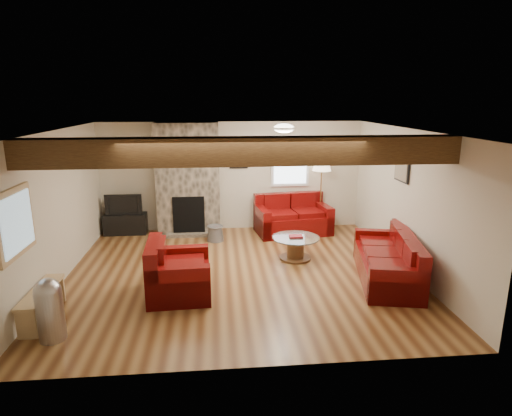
{
  "coord_description": "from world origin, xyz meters",
  "views": [
    {
      "loc": [
        -0.37,
        -7.04,
        3.0
      ],
      "look_at": [
        0.33,
        0.4,
        1.08
      ],
      "focal_mm": 30.0,
      "sensor_mm": 36.0,
      "label": 1
    }
  ],
  "objects_px": {
    "sofa_three": "(387,257)",
    "loveseat": "(293,215)",
    "armchair_red": "(179,268)",
    "tv_cabinet": "(126,224)",
    "floor_lamp": "(322,168)",
    "coffee_table": "(296,248)",
    "television": "(124,204)"
  },
  "relations": [
    {
      "from": "sofa_three",
      "to": "loveseat",
      "type": "height_order",
      "value": "loveseat"
    },
    {
      "from": "sofa_three",
      "to": "tv_cabinet",
      "type": "height_order",
      "value": "sofa_three"
    },
    {
      "from": "sofa_three",
      "to": "armchair_red",
      "type": "distance_m",
      "value": 3.47
    },
    {
      "from": "armchair_red",
      "to": "coffee_table",
      "type": "xyz_separation_m",
      "value": [
        2.1,
        1.34,
        -0.22
      ]
    },
    {
      "from": "armchair_red",
      "to": "floor_lamp",
      "type": "distance_m",
      "value": 4.6
    },
    {
      "from": "coffee_table",
      "to": "floor_lamp",
      "type": "xyz_separation_m",
      "value": [
        0.95,
        1.95,
        1.22
      ]
    },
    {
      "from": "loveseat",
      "to": "tv_cabinet",
      "type": "relative_size",
      "value": 1.75
    },
    {
      "from": "armchair_red",
      "to": "loveseat",
      "type": "bearing_deg",
      "value": -40.87
    },
    {
      "from": "television",
      "to": "loveseat",
      "type": "bearing_deg",
      "value": -4.51
    },
    {
      "from": "television",
      "to": "sofa_three",
      "type": "bearing_deg",
      "value": -31.42
    },
    {
      "from": "television",
      "to": "floor_lamp",
      "type": "relative_size",
      "value": 0.48
    },
    {
      "from": "loveseat",
      "to": "armchair_red",
      "type": "bearing_deg",
      "value": -136.32
    },
    {
      "from": "loveseat",
      "to": "television",
      "type": "relative_size",
      "value": 2.02
    },
    {
      "from": "tv_cabinet",
      "to": "floor_lamp",
      "type": "xyz_separation_m",
      "value": [
        4.51,
        0.02,
        1.21
      ]
    },
    {
      "from": "tv_cabinet",
      "to": "coffee_table",
      "type": "bearing_deg",
      "value": -28.46
    },
    {
      "from": "tv_cabinet",
      "to": "television",
      "type": "relative_size",
      "value": 1.15
    },
    {
      "from": "sofa_three",
      "to": "television",
      "type": "bearing_deg",
      "value": -109.47
    },
    {
      "from": "coffee_table",
      "to": "loveseat",
      "type": "bearing_deg",
      "value": 81.57
    },
    {
      "from": "sofa_three",
      "to": "loveseat",
      "type": "distance_m",
      "value": 2.94
    },
    {
      "from": "sofa_three",
      "to": "coffee_table",
      "type": "distance_m",
      "value": 1.75
    },
    {
      "from": "tv_cabinet",
      "to": "television",
      "type": "xyz_separation_m",
      "value": [
        0.0,
        0.0,
        0.47
      ]
    },
    {
      "from": "television",
      "to": "floor_lamp",
      "type": "height_order",
      "value": "floor_lamp"
    },
    {
      "from": "television",
      "to": "floor_lamp",
      "type": "distance_m",
      "value": 4.57
    },
    {
      "from": "sofa_three",
      "to": "loveseat",
      "type": "bearing_deg",
      "value": -145.55
    },
    {
      "from": "floor_lamp",
      "to": "loveseat",
      "type": "bearing_deg",
      "value": -155.63
    },
    {
      "from": "loveseat",
      "to": "armchair_red",
      "type": "distance_m",
      "value": 3.78
    },
    {
      "from": "coffee_table",
      "to": "floor_lamp",
      "type": "bearing_deg",
      "value": 64.09
    },
    {
      "from": "sofa_three",
      "to": "television",
      "type": "height_order",
      "value": "television"
    },
    {
      "from": "sofa_three",
      "to": "tv_cabinet",
      "type": "bearing_deg",
      "value": -109.47
    },
    {
      "from": "loveseat",
      "to": "floor_lamp",
      "type": "xyz_separation_m",
      "value": [
        0.71,
        0.32,
        1.01
      ]
    },
    {
      "from": "loveseat",
      "to": "floor_lamp",
      "type": "height_order",
      "value": "floor_lamp"
    },
    {
      "from": "sofa_three",
      "to": "television",
      "type": "relative_size",
      "value": 2.54
    }
  ]
}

